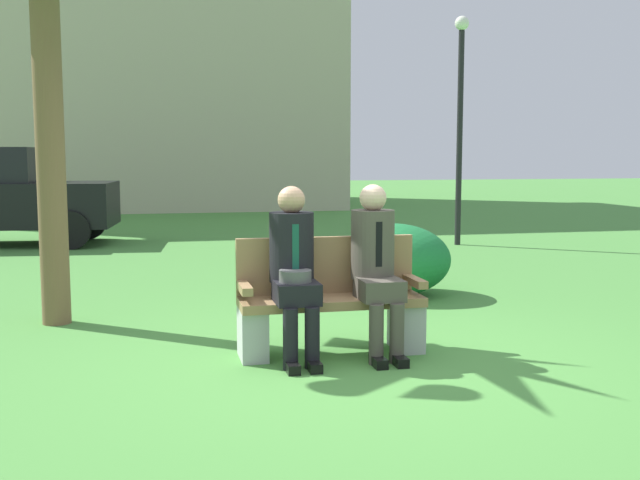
{
  "coord_description": "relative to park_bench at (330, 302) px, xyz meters",
  "views": [
    {
      "loc": [
        -1.37,
        -5.25,
        1.54
      ],
      "look_at": [
        -0.05,
        0.69,
        0.85
      ],
      "focal_mm": 41.94,
      "sensor_mm": 36.0,
      "label": 1
    }
  ],
  "objects": [
    {
      "name": "seated_man_left",
      "position": [
        -0.31,
        -0.12,
        0.33
      ],
      "size": [
        0.34,
        0.72,
        1.31
      ],
      "color": "black",
      "rests_on": "ground"
    },
    {
      "name": "street_lamp",
      "position": [
        3.81,
        6.47,
        1.95
      ],
      "size": [
        0.24,
        0.24,
        3.87
      ],
      "color": "black",
      "rests_on": "ground"
    },
    {
      "name": "park_bench",
      "position": [
        0.0,
        0.0,
        0.0
      ],
      "size": [
        1.43,
        0.44,
        0.9
      ],
      "color": "#99754C",
      "rests_on": "ground"
    },
    {
      "name": "shrub_near_bench",
      "position": [
        1.24,
        2.19,
        -0.0
      ],
      "size": [
        1.28,
        1.17,
        0.8
      ],
      "primitive_type": "ellipsoid",
      "color": "#1C7337",
      "rests_on": "ground"
    },
    {
      "name": "seated_man_right",
      "position": [
        0.34,
        -0.12,
        0.34
      ],
      "size": [
        0.34,
        0.72,
        1.32
      ],
      "color": "#4C473D",
      "rests_on": "ground"
    },
    {
      "name": "building_backdrop",
      "position": [
        -2.63,
        18.72,
        5.03
      ],
      "size": [
        14.07,
        8.37,
        10.8
      ],
      "color": "#BFB79A",
      "rests_on": "ground"
    },
    {
      "name": "ground_plane",
      "position": [
        0.05,
        -0.34,
        -0.4
      ],
      "size": [
        80.0,
        80.0,
        0.0
      ],
      "primitive_type": "plane",
      "color": "#498B3C"
    }
  ]
}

